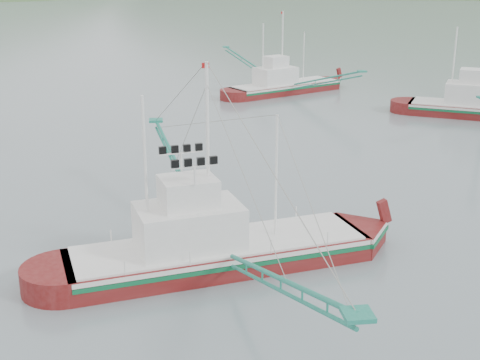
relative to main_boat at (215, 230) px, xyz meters
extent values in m
plane|color=slate|center=(1.98, -0.79, -2.17)|extent=(1200.00, 1200.00, 0.00)
cube|color=#5D0E0D|center=(0.19, 0.04, -1.95)|extent=(16.94, 7.77, 2.18)
cube|color=silver|center=(0.19, 0.04, -1.02)|extent=(16.63, 7.79, 0.24)
cube|color=#0C5A32|center=(0.19, 0.04, -1.30)|extent=(16.64, 7.81, 0.24)
cube|color=silver|center=(0.19, 0.04, -0.81)|extent=(16.09, 7.38, 0.13)
cube|color=silver|center=(-1.41, -0.31, 0.34)|extent=(6.08, 4.58, 2.40)
cube|color=silver|center=(-1.41, -0.31, 2.31)|extent=(3.29, 2.95, 1.53)
cylinder|color=white|center=(-0.35, -0.08, 4.05)|extent=(0.17, 0.17, 9.83)
cylinder|color=white|center=(-3.55, -0.78, 3.32)|extent=(0.15, 0.15, 8.35)
cylinder|color=white|center=(3.39, 0.74, 2.58)|extent=(0.13, 0.13, 6.88)
cube|color=silver|center=(30.47, 33.85, 0.27)|extent=(6.27, 5.52, 2.33)
cube|color=silver|center=(30.47, 33.85, 2.17)|extent=(3.53, 3.37, 1.48)
cylinder|color=white|center=(28.61, 34.87, 3.15)|extent=(0.15, 0.15, 8.10)
cube|color=#5D0E0D|center=(13.25, 49.66, -1.97)|extent=(15.06, 10.40, 1.99)
cube|color=silver|center=(13.25, 49.66, -1.13)|extent=(14.83, 10.33, 0.22)
cube|color=#0C5A32|center=(13.25, 49.66, -1.38)|extent=(14.84, 10.35, 0.22)
cube|color=silver|center=(13.25, 49.66, -0.93)|extent=(14.31, 9.88, 0.12)
cube|color=silver|center=(11.93, 48.97, 0.12)|extent=(5.87, 5.11, 2.19)
cube|color=silver|center=(11.93, 48.97, 1.90)|extent=(3.30, 3.13, 1.39)
cylinder|color=white|center=(12.81, 49.43, 3.49)|extent=(0.16, 0.16, 8.94)
cylinder|color=white|center=(10.16, 48.06, 2.82)|extent=(0.14, 0.14, 7.60)
cylinder|color=white|center=(15.89, 51.04, 2.15)|extent=(0.12, 0.12, 6.26)
camera|label=1|loc=(-2.81, -33.03, 13.60)|focal=50.00mm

